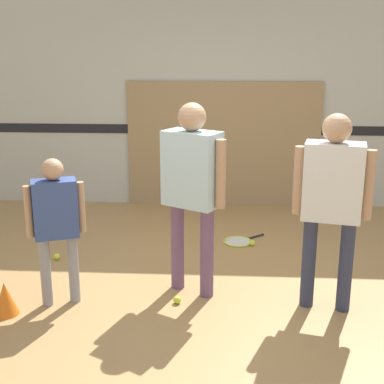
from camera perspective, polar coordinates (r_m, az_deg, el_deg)
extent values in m
plane|color=#A87F4C|center=(4.81, 1.10, -10.68)|extent=(16.00, 16.00, 0.00)
cube|color=beige|center=(7.06, 2.05, 11.34)|extent=(16.00, 0.06, 3.20)
cube|color=black|center=(7.09, 2.00, 6.68)|extent=(16.00, 0.01, 0.12)
cube|color=#9E7F56|center=(7.10, 3.36, 5.04)|extent=(2.53, 0.05, 1.65)
cylinder|color=#6B4C70|center=(4.75, -1.55, -5.74)|extent=(0.12, 0.12, 0.80)
cylinder|color=#6B4C70|center=(4.60, 1.60, -6.49)|extent=(0.12, 0.12, 0.80)
cube|color=silver|center=(4.45, 0.00, 2.48)|extent=(0.53, 0.45, 0.63)
sphere|color=tan|center=(4.37, 0.00, 8.01)|extent=(0.23, 0.23, 0.23)
cylinder|color=tan|center=(4.61, -2.88, 2.80)|extent=(0.08, 0.08, 0.57)
cylinder|color=tan|center=(4.32, 3.07, 1.91)|extent=(0.08, 0.08, 0.57)
cylinder|color=gray|center=(4.63, -15.35, -8.22)|extent=(0.09, 0.09, 0.60)
cylinder|color=gray|center=(4.64, -12.52, -7.97)|extent=(0.09, 0.09, 0.60)
cube|color=#334784|center=(4.45, -14.39, -1.73)|extent=(0.40, 0.30, 0.48)
sphere|color=tan|center=(4.37, -14.67, 2.35)|extent=(0.18, 0.18, 0.18)
cylinder|color=tan|center=(4.45, -17.03, -2.03)|extent=(0.06, 0.06, 0.43)
cylinder|color=tan|center=(4.47, -11.74, -1.59)|extent=(0.06, 0.06, 0.43)
cylinder|color=#2D334C|center=(4.54, 16.07, -7.60)|extent=(0.11, 0.11, 0.78)
cylinder|color=#2D334C|center=(4.54, 12.33, -7.32)|extent=(0.11, 0.11, 0.78)
cube|color=silver|center=(4.32, 14.81, 1.07)|extent=(0.50, 0.34, 0.61)
sphere|color=tan|center=(4.23, 15.21, 6.59)|extent=(0.23, 0.23, 0.23)
cylinder|color=tan|center=(4.32, 18.34, 0.70)|extent=(0.08, 0.08, 0.55)
cylinder|color=tan|center=(4.33, 11.28, 1.23)|extent=(0.08, 0.08, 0.55)
torus|color=#C6D838|center=(5.95, 4.89, -5.28)|extent=(0.45, 0.45, 0.02)
cylinder|color=silver|center=(5.95, 4.89, -5.28)|extent=(0.28, 0.28, 0.01)
cylinder|color=black|center=(6.11, 6.76, -4.76)|extent=(0.19, 0.16, 0.02)
sphere|color=black|center=(6.18, 7.53, -4.54)|extent=(0.03, 0.03, 0.03)
sphere|color=#CCE038|center=(4.61, -1.59, -11.43)|extent=(0.07, 0.07, 0.07)
sphere|color=#CCE038|center=(5.86, 6.43, -5.43)|extent=(0.07, 0.07, 0.07)
sphere|color=#CCE038|center=(5.64, -14.22, -6.70)|extent=(0.07, 0.07, 0.07)
sphere|color=#CCE038|center=(4.99, 12.09, -9.61)|extent=(0.07, 0.07, 0.07)
cone|color=orange|center=(4.65, -19.30, -10.69)|extent=(0.20, 0.20, 0.28)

